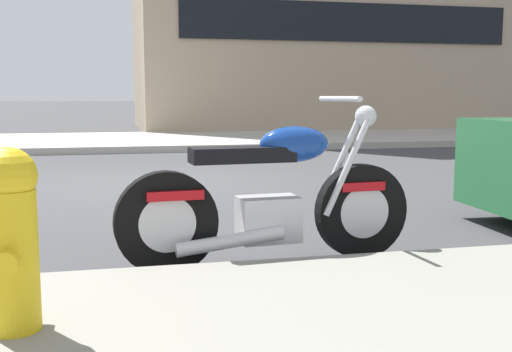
{
  "coord_description": "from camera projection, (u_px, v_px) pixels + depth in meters",
  "views": [
    {
      "loc": [
        -0.34,
        -8.05,
        1.13
      ],
      "look_at": [
        0.59,
        -3.98,
        0.59
      ],
      "focal_mm": 43.58,
      "sensor_mm": 36.0,
      "label": 1
    }
  ],
  "objects": [
    {
      "name": "parking_stall_stripe",
      "position": [
        167.0,
        257.0,
        4.36
      ],
      "size": [
        0.12,
        2.2,
        0.01
      ],
      "primitive_type": "cube",
      "color": "silver",
      "rests_on": "ground"
    },
    {
      "name": "parked_motorcycle",
      "position": [
        271.0,
        201.0,
        4.13
      ],
      "size": [
        2.03,
        0.62,
        1.13
      ],
      "rotation": [
        0.0,
        0.0,
        0.07
      ],
      "color": "black",
      "rests_on": "ground"
    },
    {
      "name": "fire_hydrant",
      "position": [
        11.0,
        235.0,
        2.59
      ],
      "size": [
        0.24,
        0.36,
        0.78
      ],
      "color": "gold",
      "rests_on": "sidewalk_near_curb"
    },
    {
      "name": "ground_plane",
      "position": [
        142.0,
        184.0,
        8.0
      ],
      "size": [
        260.0,
        260.0,
        0.0
      ],
      "primitive_type": "plane",
      "color": "#3D3D3F"
    }
  ]
}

